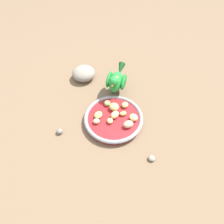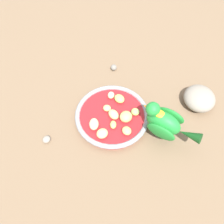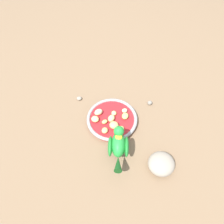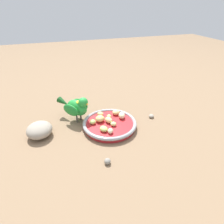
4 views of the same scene
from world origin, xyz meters
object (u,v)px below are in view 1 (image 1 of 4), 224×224
apple_piece_7 (114,107)px  pebble_0 (152,158)px  parrot (116,80)px  rock_large (84,73)px  apple_piece_9 (124,114)px  pebble_1 (60,131)px  apple_piece_6 (110,121)px  apple_piece_2 (125,105)px  apple_piece_0 (134,117)px  apple_piece_3 (128,124)px  feeding_bowl (114,119)px  apple_piece_8 (96,121)px  apple_piece_1 (115,115)px  apple_piece_4 (107,103)px  apple_piece_5 (98,115)px

apple_piece_7 → pebble_0: (0.01, 0.24, -0.03)m
parrot → rock_large: size_ratio=1.45×
apple_piece_9 → pebble_1: bearing=-19.5°
parrot → pebble_0: (0.08, 0.33, -0.06)m
apple_piece_6 → apple_piece_9: same height
apple_piece_2 → pebble_0: 0.24m
apple_piece_0 → apple_piece_2: 0.07m
apple_piece_6 → rock_large: 0.29m
apple_piece_0 → apple_piece_3: 0.04m
apple_piece_2 → apple_piece_9: 0.05m
feeding_bowl → apple_piece_6: bearing=19.7°
apple_piece_8 → pebble_0: size_ratio=1.03×
pebble_0 → apple_piece_3: bearing=-93.4°
feeding_bowl → apple_piece_9: (-0.04, 0.01, 0.01)m
apple_piece_8 → rock_large: 0.28m
feeding_bowl → apple_piece_1: 0.02m
apple_piece_4 → rock_large: bearing=-93.7°
apple_piece_3 → apple_piece_2: bearing=-119.7°
apple_piece_4 → apple_piece_1: bearing=81.3°
pebble_1 → parrot: bearing=-170.3°
apple_piece_7 → pebble_1: size_ratio=1.68×
apple_piece_6 → parrot: parrot is taller
feeding_bowl → pebble_1: (0.20, -0.07, -0.01)m
pebble_1 → apple_piece_2: bearing=169.7°
apple_piece_5 → rock_large: (-0.08, -0.24, -0.00)m
apple_piece_8 → pebble_1: apple_piece_8 is taller
apple_piece_3 → pebble_0: (0.01, 0.14, -0.03)m
apple_piece_3 → pebble_1: bearing=-31.4°
pebble_0 → parrot: bearing=-104.4°
apple_piece_2 → pebble_0: bearing=76.0°
parrot → apple_piece_5: bearing=-9.9°
feeding_bowl → pebble_0: (-0.01, 0.21, -0.01)m
apple_piece_0 → parrot: 0.18m
apple_piece_1 → apple_piece_9: apple_piece_1 is taller
apple_piece_2 → rock_large: 0.26m
feeding_bowl → apple_piece_7: apple_piece_7 is taller
feeding_bowl → apple_piece_3: apple_piece_3 is taller
apple_piece_0 → apple_piece_3: bearing=21.8°
apple_piece_7 → feeding_bowl: bearing=54.1°
apple_piece_8 → parrot: 0.20m
apple_piece_0 → parrot: bearing=-103.2°
apple_piece_1 → apple_piece_3: 0.07m
apple_piece_2 → apple_piece_3: apple_piece_3 is taller
apple_piece_3 → rock_large: (-0.01, -0.34, -0.01)m
parrot → pebble_0: parrot is taller
apple_piece_0 → rock_large: (0.03, -0.33, -0.00)m
apple_piece_6 → pebble_1: bearing=-24.5°
apple_piece_1 → apple_piece_6: size_ratio=1.51×
apple_piece_5 → parrot: size_ratio=0.23×
apple_piece_5 → apple_piece_8: size_ratio=1.40×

